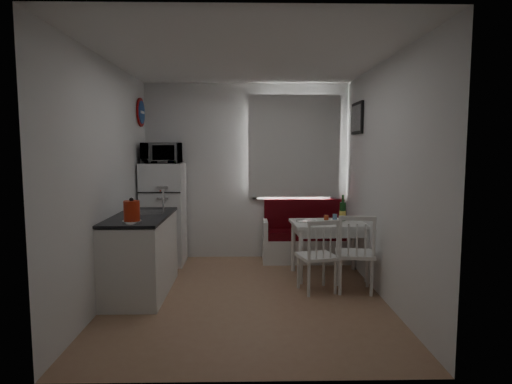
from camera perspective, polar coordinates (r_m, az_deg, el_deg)
floor at (r=4.93m, az=-1.24°, el=-13.75°), size 3.00×3.50×0.02m
ceiling at (r=4.73m, az=-1.32°, el=17.39°), size 3.00×3.50×0.02m
wall_back at (r=6.40m, az=-1.26°, el=2.72°), size 3.00×0.02×2.60m
wall_front at (r=2.91m, az=-1.32°, el=-1.21°), size 3.00×0.02×2.60m
wall_left at (r=4.89m, az=-19.14°, el=1.38°), size 0.02×3.50×2.60m
wall_right at (r=4.89m, az=16.60°, el=1.46°), size 0.02×3.50×2.60m
window at (r=6.40m, az=5.04°, el=5.61°), size 1.22×0.06×1.47m
curtain at (r=6.33m, az=5.12°, el=6.06°), size 1.35×0.02×1.50m
kitchen_counter at (r=5.09m, az=-15.02°, el=-7.96°), size 0.62×1.32×1.16m
wall_sign at (r=6.28m, az=-15.03°, el=10.22°), size 0.03×0.40×0.40m
picture_frame at (r=5.94m, az=13.31°, el=9.55°), size 0.04×0.52×0.42m
bench at (r=6.36m, az=6.56°, el=-6.48°), size 1.25×0.48×0.89m
dining_table at (r=5.57m, az=9.74°, el=-4.78°), size 0.98×0.72×0.71m
chair_left at (r=4.92m, az=8.30°, el=-7.41°), size 0.49×0.48×0.46m
chair_right at (r=5.00m, az=13.34°, el=-6.93°), size 0.48×0.47×0.49m
fridge at (r=6.23m, az=-12.19°, el=-2.86°), size 0.58×0.58×1.44m
microwave at (r=6.11m, az=-12.46°, el=5.11°), size 0.52×0.35×0.29m
kettle at (r=4.46m, az=-16.23°, el=-2.48°), size 0.19×0.19×0.25m
wine_bottle at (r=5.67m, az=11.49°, el=-2.07°), size 0.09×0.09×0.34m
drinking_glass_orange at (r=5.49m, az=9.35°, el=-3.57°), size 0.06×0.06×0.10m
drinking_glass_blue at (r=5.62m, az=10.47°, el=-3.39°), size 0.06×0.06×0.10m
plate at (r=5.53m, az=6.66°, el=-3.88°), size 0.25×0.25×0.02m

